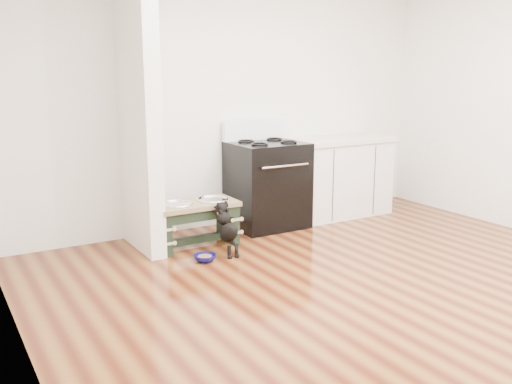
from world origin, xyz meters
The scene contains 8 objects.
ground centered at (0.00, 0.00, 0.00)m, with size 5.00×5.00×0.00m, color #41180B.
room_shell centered at (0.00, 0.00, 1.62)m, with size 5.00×5.00×5.00m.
partition_wall centered at (-1.18, 2.10, 1.35)m, with size 0.15×0.80×2.70m, color silver.
oven_range centered at (0.25, 2.16, 0.48)m, with size 0.76×0.69×1.14m.
cabinet_run centered at (1.23, 2.18, 0.45)m, with size 1.24×0.64×0.91m.
dog_feeder centered at (-0.72, 1.89, 0.31)m, with size 0.80×0.43×0.46m.
puppy centered at (-0.58, 1.53, 0.27)m, with size 0.14×0.41×0.49m.
floor_bowl centered at (-0.84, 1.45, 0.03)m, with size 0.26×0.26×0.06m.
Camera 1 is at (-2.92, -2.97, 1.71)m, focal length 40.00 mm.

